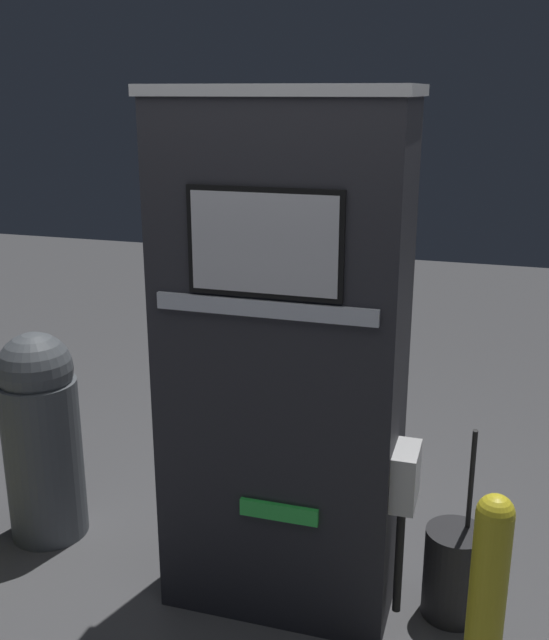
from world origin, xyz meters
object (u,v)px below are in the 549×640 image
squeegee_bucket (454,572)px  gas_pump (284,364)px  trash_bin (42,434)px  safety_bollard (486,612)px

squeegee_bucket → gas_pump: bearing=-173.7°
trash_bin → gas_pump: bearing=-5.4°
safety_bollard → trash_bin: size_ratio=0.87×
safety_bollard → squeegee_bucket: safety_bollard is taller
safety_bollard → squeegee_bucket: (-0.12, 0.57, -0.27)m
safety_bollard → squeegee_bucket: 0.64m
gas_pump → safety_bollard: size_ratio=2.35×
safety_bollard → squeegee_bucket: size_ratio=1.04×
gas_pump → trash_bin: 1.32m
trash_bin → safety_bollard: bearing=-16.7°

